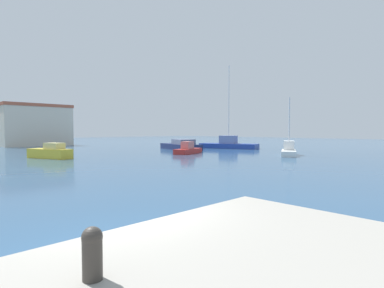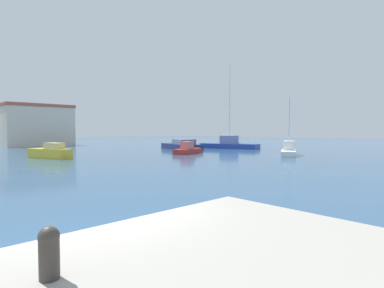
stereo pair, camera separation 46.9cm
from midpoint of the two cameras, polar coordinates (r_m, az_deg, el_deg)
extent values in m
plane|color=#2D5175|center=(31.02, -9.16, -2.14)|extent=(160.00, 160.00, 0.00)
cylinder|color=#38332D|center=(3.43, -21.89, -19.03)|extent=(0.20, 0.20, 0.42)
sphere|color=#38332D|center=(3.36, -21.95, -15.67)|extent=(0.21, 0.21, 0.21)
cube|color=white|center=(32.18, 17.05, -1.58)|extent=(4.71, 3.40, 0.53)
cube|color=silver|center=(32.79, 17.07, -0.24)|extent=(2.06, 1.75, 0.92)
cylinder|color=silver|center=(32.11, 17.11, 3.58)|extent=(0.12, 0.12, 5.26)
cylinder|color=silver|center=(32.95, 17.08, 0.54)|extent=(1.46, 0.84, 0.08)
cube|color=gold|center=(30.68, -25.19, -1.60)|extent=(2.78, 4.58, 0.85)
cube|color=#DFCD77|center=(30.17, -24.51, -0.33)|extent=(1.51, 1.93, 0.55)
cube|color=#19234C|center=(40.75, -2.51, -0.49)|extent=(4.40, 7.83, 0.72)
cube|color=slate|center=(39.94, -1.95, 0.43)|extent=(2.80, 3.28, 0.64)
cube|color=#233D93|center=(43.39, 6.47, -0.36)|extent=(5.02, 8.46, 0.67)
cube|color=#6E7DB1|center=(43.37, 6.42, 0.82)|extent=(2.38, 2.62, 1.12)
cylinder|color=silver|center=(43.48, 6.51, 7.22)|extent=(0.12, 0.12, 10.82)
cube|color=#B22823|center=(33.42, -1.12, -1.32)|extent=(4.39, 2.71, 0.53)
cube|color=#C4716E|center=(33.24, -1.25, -0.20)|extent=(1.62, 1.33, 0.79)
cube|color=beige|center=(58.02, -27.47, 2.86)|extent=(10.24, 7.84, 6.27)
cube|color=#B25B42|center=(58.15, -27.54, 6.20)|extent=(10.45, 8.00, 0.50)
camera|label=1|loc=(0.23, -90.38, -0.02)|focal=28.86mm
camera|label=2|loc=(0.23, 89.62, 0.02)|focal=28.86mm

